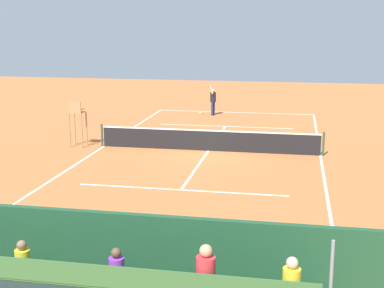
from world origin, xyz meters
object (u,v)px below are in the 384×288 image
(courtside_bench, at_px, (241,273))
(tennis_racket, at_px, (201,113))
(umpire_chair, at_px, (77,119))
(tennis_net, at_px, (208,140))
(tennis_ball_far, at_px, (179,122))
(tennis_player, at_px, (213,99))
(equipment_bag, at_px, (156,285))
(tennis_ball_near, at_px, (206,123))

(courtside_bench, xyz_separation_m, tennis_racket, (4.97, -23.47, -0.54))
(tennis_racket, bearing_deg, umpire_chair, 68.80)
(tennis_net, bearing_deg, tennis_ball_far, -66.88)
(courtside_bench, height_order, tennis_player, tennis_player)
(tennis_net, height_order, tennis_player, tennis_player)
(equipment_bag, xyz_separation_m, tennis_ball_far, (3.83, -20.04, -0.15))
(tennis_net, bearing_deg, umpire_chair, 2.23)
(tennis_racket, height_order, tennis_ball_near, tennis_ball_near)
(courtside_bench, distance_m, equipment_bag, 1.87)
(umpire_chair, relative_size, courtside_bench, 1.19)
(umpire_chair, bearing_deg, equipment_bag, 118.65)
(tennis_ball_near, distance_m, tennis_ball_far, 1.63)
(courtside_bench, bearing_deg, tennis_player, -79.89)
(equipment_bag, xyz_separation_m, tennis_player, (2.25, -23.03, 0.84))
(equipment_bag, bearing_deg, tennis_ball_near, -83.74)
(umpire_chair, distance_m, equipment_bag, 15.04)
(tennis_net, bearing_deg, tennis_ball_near, -79.64)
(courtside_bench, bearing_deg, equipment_bag, 4.01)
(courtside_bench, bearing_deg, tennis_ball_near, -78.55)
(tennis_net, height_order, equipment_bag, tennis_net)
(tennis_net, relative_size, tennis_player, 5.35)
(umpire_chair, height_order, tennis_ball_far, umpire_chair)
(tennis_racket, bearing_deg, equipment_bag, 97.57)
(equipment_bag, bearing_deg, tennis_net, -85.78)
(courtside_bench, height_order, tennis_ball_far, courtside_bench)
(courtside_bench, relative_size, tennis_ball_near, 27.27)
(tennis_racket, xyz_separation_m, tennis_ball_far, (0.69, 3.56, 0.02))
(umpire_chair, relative_size, tennis_ball_near, 32.42)
(umpire_chair, height_order, tennis_racket, umpire_chair)
(tennis_racket, bearing_deg, tennis_player, 147.15)
(tennis_player, distance_m, tennis_ball_near, 3.18)
(tennis_net, xyz_separation_m, tennis_player, (1.26, -9.63, 0.51))
(courtside_bench, distance_m, tennis_ball_near, 20.28)
(tennis_player, relative_size, tennis_ball_far, 29.18)
(umpire_chair, bearing_deg, tennis_ball_far, -116.04)
(tennis_net, relative_size, courtside_bench, 5.72)
(tennis_racket, bearing_deg, tennis_ball_far, 79.07)
(tennis_ball_near, bearing_deg, tennis_net, 100.36)
(umpire_chair, bearing_deg, courtside_bench, 124.69)
(tennis_player, distance_m, tennis_racket, 1.46)
(equipment_bag, height_order, tennis_ball_near, equipment_bag)
(umpire_chair, height_order, courtside_bench, umpire_chair)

